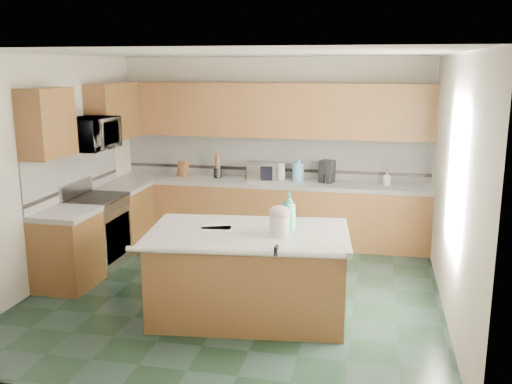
% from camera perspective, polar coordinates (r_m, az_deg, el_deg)
% --- Properties ---
extents(floor, '(4.60, 4.60, 0.00)m').
position_cam_1_polar(floor, '(6.74, -1.90, -9.92)').
color(floor, black).
rests_on(floor, ground).
extents(ceiling, '(4.60, 4.60, 0.00)m').
position_cam_1_polar(ceiling, '(6.22, -2.09, 13.70)').
color(ceiling, white).
rests_on(ceiling, ground).
extents(wall_back, '(4.60, 0.04, 2.70)m').
position_cam_1_polar(wall_back, '(8.58, 1.79, 4.35)').
color(wall_back, silver).
rests_on(wall_back, ground).
extents(wall_front, '(4.60, 0.04, 2.70)m').
position_cam_1_polar(wall_front, '(4.20, -9.75, -4.61)').
color(wall_front, silver).
rests_on(wall_front, ground).
extents(wall_left, '(0.04, 4.60, 2.70)m').
position_cam_1_polar(wall_left, '(7.26, -20.06, 2.08)').
color(wall_left, silver).
rests_on(wall_left, ground).
extents(wall_right, '(0.04, 4.60, 2.70)m').
position_cam_1_polar(wall_right, '(6.21, 19.26, 0.47)').
color(wall_right, silver).
rests_on(wall_right, ground).
extents(back_base_cab, '(4.60, 0.60, 0.86)m').
position_cam_1_polar(back_base_cab, '(8.45, 1.36, -2.14)').
color(back_base_cab, '#3C2711').
rests_on(back_base_cab, ground).
extents(back_countertop, '(4.60, 0.64, 0.06)m').
position_cam_1_polar(back_countertop, '(8.35, 1.38, 0.92)').
color(back_countertop, white).
rests_on(back_countertop, back_base_cab).
extents(back_upper_cab, '(4.60, 0.33, 0.78)m').
position_cam_1_polar(back_upper_cab, '(8.33, 1.59, 8.19)').
color(back_upper_cab, '#3C2711').
rests_on(back_upper_cab, wall_back).
extents(back_backsplash, '(4.60, 0.02, 0.63)m').
position_cam_1_polar(back_backsplash, '(8.57, 1.75, 3.56)').
color(back_backsplash, silver).
rests_on(back_backsplash, back_countertop).
extents(back_accent_band, '(4.60, 0.01, 0.05)m').
position_cam_1_polar(back_accent_band, '(8.59, 1.73, 2.27)').
color(back_accent_band, black).
rests_on(back_accent_band, back_countertop).
extents(left_base_cab_rear, '(0.60, 0.82, 0.86)m').
position_cam_1_polar(left_base_cab_rear, '(8.41, -13.11, -2.56)').
color(left_base_cab_rear, '#3C2711').
rests_on(left_base_cab_rear, ground).
extents(left_counter_rear, '(0.64, 0.82, 0.06)m').
position_cam_1_polar(left_counter_rear, '(8.30, -13.26, 0.51)').
color(left_counter_rear, white).
rests_on(left_counter_rear, left_base_cab_rear).
extents(left_base_cab_front, '(0.60, 0.72, 0.86)m').
position_cam_1_polar(left_base_cab_front, '(7.11, -18.33, -5.65)').
color(left_base_cab_front, '#3C2711').
rests_on(left_base_cab_front, ground).
extents(left_counter_front, '(0.64, 0.72, 0.06)m').
position_cam_1_polar(left_counter_front, '(6.99, -18.59, -2.06)').
color(left_counter_front, white).
rests_on(left_counter_front, left_base_cab_front).
extents(left_backsplash, '(0.02, 2.30, 0.63)m').
position_cam_1_polar(left_backsplash, '(7.72, -17.66, 1.98)').
color(left_backsplash, silver).
rests_on(left_backsplash, wall_left).
extents(left_accent_band, '(0.01, 2.30, 0.05)m').
position_cam_1_polar(left_accent_band, '(7.76, -17.52, 0.56)').
color(left_accent_band, black).
rests_on(left_accent_band, wall_left).
extents(left_upper_cab_rear, '(0.33, 1.09, 0.78)m').
position_cam_1_polar(left_upper_cab_rear, '(8.33, -14.08, 7.82)').
color(left_upper_cab_rear, '#3C2711').
rests_on(left_upper_cab_rear, wall_left).
extents(left_upper_cab_front, '(0.33, 0.72, 0.78)m').
position_cam_1_polar(left_upper_cab_front, '(6.88, -20.17, 6.50)').
color(left_upper_cab_front, '#3C2711').
rests_on(left_upper_cab_front, wall_left).
extents(range_body, '(0.60, 0.76, 0.88)m').
position_cam_1_polar(range_body, '(7.72, -15.58, -3.96)').
color(range_body, '#B7B7BC').
rests_on(range_body, ground).
extents(range_oven_door, '(0.02, 0.68, 0.55)m').
position_cam_1_polar(range_oven_door, '(7.61, -13.62, -4.41)').
color(range_oven_door, black).
rests_on(range_oven_door, range_body).
extents(range_cooktop, '(0.62, 0.78, 0.04)m').
position_cam_1_polar(range_cooktop, '(7.61, -15.79, -0.63)').
color(range_cooktop, black).
rests_on(range_cooktop, range_body).
extents(range_handle, '(0.02, 0.66, 0.02)m').
position_cam_1_polar(range_handle, '(7.50, -13.57, -1.65)').
color(range_handle, '#B7B7BC').
rests_on(range_handle, range_body).
extents(range_backguard, '(0.06, 0.76, 0.18)m').
position_cam_1_polar(range_backguard, '(7.71, -17.55, 0.33)').
color(range_backguard, '#B7B7BC').
rests_on(range_backguard, range_body).
extents(microwave, '(0.50, 0.73, 0.41)m').
position_cam_1_polar(microwave, '(7.47, -16.17, 5.59)').
color(microwave, '#B7B7BC').
rests_on(microwave, wall_left).
extents(island_base, '(2.05, 1.32, 0.86)m').
position_cam_1_polar(island_base, '(5.99, -0.74, -8.42)').
color(island_base, '#3C2711').
rests_on(island_base, ground).
extents(island_top, '(2.16, 1.43, 0.06)m').
position_cam_1_polar(island_top, '(5.84, -0.75, -4.21)').
color(island_top, white).
rests_on(island_top, island_base).
extents(island_bullnose, '(2.03, 0.29, 0.06)m').
position_cam_1_polar(island_bullnose, '(5.28, -2.22, -6.05)').
color(island_bullnose, white).
rests_on(island_bullnose, island_base).
extents(treat_jar, '(0.24, 0.24, 0.20)m').
position_cam_1_polar(treat_jar, '(5.66, 2.37, -3.36)').
color(treat_jar, silver).
rests_on(treat_jar, island_top).
extents(treat_jar_lid, '(0.21, 0.21, 0.13)m').
position_cam_1_polar(treat_jar_lid, '(5.63, 2.38, -2.05)').
color(treat_jar_lid, '#CC989E').
rests_on(treat_jar_lid, treat_jar).
extents(treat_jar_knob, '(0.07, 0.02, 0.02)m').
position_cam_1_polar(treat_jar_knob, '(5.62, 2.38, -1.59)').
color(treat_jar_knob, tan).
rests_on(treat_jar_knob, treat_jar_lid).
extents(treat_jar_knob_end_l, '(0.04, 0.04, 0.04)m').
position_cam_1_polar(treat_jar_knob_end_l, '(5.62, 2.03, -1.57)').
color(treat_jar_knob_end_l, tan).
rests_on(treat_jar_knob_end_l, treat_jar_lid).
extents(treat_jar_knob_end_r, '(0.04, 0.04, 0.04)m').
position_cam_1_polar(treat_jar_knob_end_r, '(5.61, 2.74, -1.61)').
color(treat_jar_knob_end_r, tan).
rests_on(treat_jar_knob_end_r, treat_jar_lid).
extents(soap_bottle_island, '(0.16, 0.16, 0.39)m').
position_cam_1_polar(soap_bottle_island, '(5.83, 3.33, -1.96)').
color(soap_bottle_island, '#2B9375').
rests_on(soap_bottle_island, island_top).
extents(paper_sheet_a, '(0.38, 0.34, 0.00)m').
position_cam_1_polar(paper_sheet_a, '(5.90, -3.93, -3.75)').
color(paper_sheet_a, white).
rests_on(paper_sheet_a, island_top).
extents(paper_sheet_b, '(0.33, 0.26, 0.00)m').
position_cam_1_polar(paper_sheet_b, '(6.00, -3.90, -3.47)').
color(paper_sheet_b, white).
rests_on(paper_sheet_b, island_top).
extents(clamp_body, '(0.03, 0.09, 0.08)m').
position_cam_1_polar(clamp_body, '(5.21, 2.05, -5.86)').
color(clamp_body, black).
rests_on(clamp_body, island_top).
extents(clamp_handle, '(0.01, 0.07, 0.01)m').
position_cam_1_polar(clamp_handle, '(5.16, 1.93, -6.26)').
color(clamp_handle, black).
rests_on(clamp_handle, island_top).
extents(knife_block, '(0.18, 0.21, 0.26)m').
position_cam_1_polar(knife_block, '(8.72, -7.34, 2.31)').
color(knife_block, '#472814').
rests_on(knife_block, back_countertop).
extents(utensil_crock, '(0.12, 0.12, 0.15)m').
position_cam_1_polar(utensil_crock, '(8.59, -3.85, 1.93)').
color(utensil_crock, black).
rests_on(utensil_crock, back_countertop).
extents(utensil_bundle, '(0.07, 0.07, 0.22)m').
position_cam_1_polar(utensil_bundle, '(8.56, -3.87, 3.13)').
color(utensil_bundle, '#472814').
rests_on(utensil_bundle, utensil_crock).
extents(toaster_oven, '(0.50, 0.40, 0.25)m').
position_cam_1_polar(toaster_oven, '(8.39, 0.49, 2.07)').
color(toaster_oven, '#B7B7BC').
rests_on(toaster_oven, back_countertop).
extents(toaster_oven_door, '(0.39, 0.01, 0.21)m').
position_cam_1_polar(toaster_oven_door, '(8.26, 0.29, 1.89)').
color(toaster_oven_door, black).
rests_on(toaster_oven_door, toaster_oven).
extents(paper_towel, '(0.11, 0.11, 0.25)m').
position_cam_1_polar(paper_towel, '(8.39, 2.54, 2.04)').
color(paper_towel, white).
rests_on(paper_towel, back_countertop).
extents(paper_towel_base, '(0.17, 0.17, 0.01)m').
position_cam_1_polar(paper_towel_base, '(8.41, 2.53, 1.26)').
color(paper_towel_base, '#B7B7BC').
rests_on(paper_towel_base, back_countertop).
extents(water_jug, '(0.17, 0.17, 0.28)m').
position_cam_1_polar(water_jug, '(8.31, 4.24, 2.01)').
color(water_jug, '#609FC5').
rests_on(water_jug, back_countertop).
extents(water_jug_neck, '(0.08, 0.08, 0.04)m').
position_cam_1_polar(water_jug_neck, '(8.28, 4.26, 3.08)').
color(water_jug_neck, '#609FC5').
rests_on(water_jug_neck, water_jug).
extents(coffee_maker, '(0.23, 0.25, 0.32)m').
position_cam_1_polar(coffee_maker, '(8.28, 7.13, 2.06)').
color(coffee_maker, black).
rests_on(coffee_maker, back_countertop).
extents(coffee_carafe, '(0.13, 0.13, 0.13)m').
position_cam_1_polar(coffee_carafe, '(8.25, 7.08, 1.36)').
color(coffee_carafe, black).
rests_on(coffee_carafe, back_countertop).
extents(soap_bottle_back, '(0.10, 0.10, 0.20)m').
position_cam_1_polar(soap_bottle_back, '(8.23, 12.95, 1.36)').
color(soap_bottle_back, white).
rests_on(soap_bottle_back, back_countertop).
extents(soap_back_cap, '(0.02, 0.02, 0.03)m').
position_cam_1_polar(soap_back_cap, '(8.21, 12.99, 2.15)').
color(soap_back_cap, red).
rests_on(soap_back_cap, soap_bottle_back).
extents(window_light_proxy, '(0.02, 1.40, 1.10)m').
position_cam_1_polar(window_light_proxy, '(5.98, 19.30, 1.49)').
color(window_light_proxy, white).
rests_on(window_light_proxy, wall_right).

